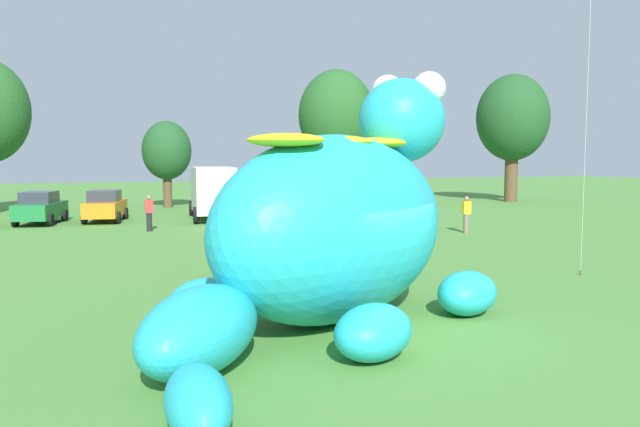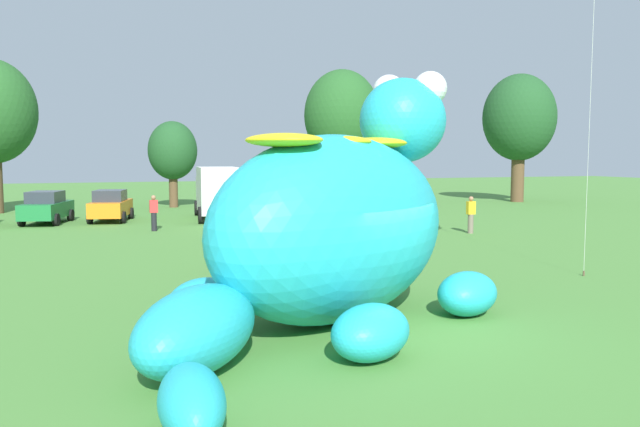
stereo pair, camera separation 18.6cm
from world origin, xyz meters
The scene contains 11 objects.
ground_plane centered at (0.00, 0.00, 0.00)m, with size 160.00×160.00×0.00m, color #4C8438.
giant_inflatable_creature centered at (-1.00, 1.22, 2.07)m, with size 8.96×9.61×5.65m.
car_green centered at (-8.29, 24.65, 0.86)m, with size 2.65×4.39×1.72m.
car_orange centered at (-5.07, 24.75, 0.86)m, with size 2.56×4.36×1.72m.
box_truck centered at (0.64, 24.04, 1.60)m, with size 2.88×6.57×2.95m.
tree_mid_left centered at (-0.70, 33.33, 3.91)m, with size 3.37×3.37×5.98m.
tree_centre_left centered at (11.50, 32.26, 6.49)m, with size 5.59×5.59×9.92m.
tree_centre centered at (25.31, 29.76, 6.48)m, with size 5.58×5.58×9.90m.
spectator_near_inflatable centered at (-3.26, 19.32, 0.85)m, with size 0.38×0.26×1.71m.
spectator_mid_field centered at (10.42, 13.46, 0.85)m, with size 0.38×0.26×1.71m.
spectator_by_cars centered at (-2.33, 7.57, 0.85)m, with size 0.38×0.26×1.71m.
Camera 1 is at (-6.05, -11.26, 3.53)m, focal length 35.32 mm.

